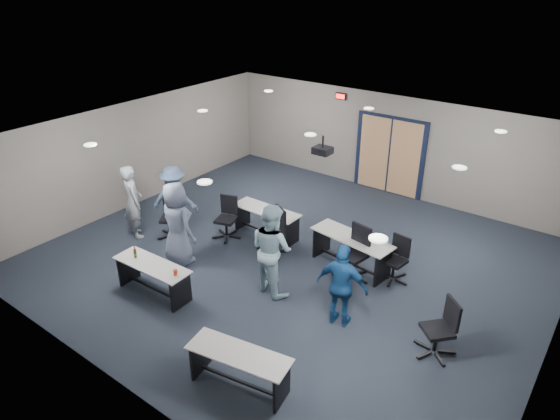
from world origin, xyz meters
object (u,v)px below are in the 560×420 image
Objects in this scene: person_back at (174,200)px; table_back_left at (266,218)px; chair_loose_right at (438,328)px; table_front_left at (153,273)px; person_navy at (342,286)px; chair_back_c at (353,254)px; chair_back_d at (395,260)px; chair_back_b at (271,232)px; table_back_right at (351,247)px; person_gray at (133,201)px; person_lightblue at (272,249)px; chair_back_a at (226,218)px; chair_loose_left at (171,217)px; table_front_right at (239,364)px; person_plaid at (177,224)px.

table_back_left is at bearing 179.73° from person_back.
person_back is (-6.49, 0.38, 0.31)m from chair_loose_right.
chair_loose_right is 6.51m from person_back.
table_front_left is 1.04× the size of person_navy.
chair_back_c is 1.19× the size of chair_back_d.
table_front_left is at bearing -80.45° from chair_back_b.
table_back_left is 1.77× the size of chair_back_d.
chair_back_b reaches higher than table_front_left.
chair_back_c is at bearing -49.76° from table_back_right.
person_lightblue reaches higher than person_gray.
person_back is at bearing -175.46° from chair_back_a.
person_gray is 3.87m from person_lightblue.
chair_back_d is at bearing -7.01° from chair_back_a.
chair_loose_left reaches higher than table_back_left.
table_back_right is at bearing -104.22° from person_lightblue.
chair_back_c is at bearing -77.01° from person_navy.
table_front_right is at bearing 69.57° from person_navy.
chair_loose_left is 4.75m from person_navy.
chair_back_b is 0.59× the size of person_plaid.
person_navy reaches higher than table_back_left.
table_front_left is 1.62× the size of chair_loose_right.
chair_loose_right reaches higher than chair_back_d.
table_back_right is at bearing 133.23° from chair_back_c.
chair_back_a is (-3.24, 3.29, 0.06)m from table_front_right.
person_navy is at bearing -87.16° from chair_back_d.
table_back_right is at bearing -139.07° from person_plaid.
chair_loose_left reaches higher than chair_back_d.
table_front_left is 0.89× the size of table_back_right.
table_front_right is 3.57m from chair_back_c.
chair_back_a reaches higher than table_back_left.
person_navy is (0.55, -1.39, 0.23)m from chair_back_c.
person_plaid is at bearing -111.08° from chair_back_a.
chair_back_d is at bearing 1.90° from table_back_left.
chair_back_b is 2.00m from person_plaid.
table_back_left is at bearing -120.42° from person_gray.
chair_back_d is at bearing -103.92° from person_navy.
person_plaid reaches higher than table_front_right.
chair_back_c is at bearing 42.94° from table_front_left.
table_back_right is at bearing 163.71° from person_back.
chair_loose_left is at bearing -125.26° from person_gray.
table_back_right is 1.82× the size of chair_loose_right.
table_front_left reaches higher than table_back_right.
table_back_left is 0.85m from chair_back_b.
chair_back_b is at bearing -38.91° from person_lightblue.
chair_back_c is (-0.10, 3.57, 0.12)m from table_front_right.
chair_back_a is at bearing -12.54° from person_lightblue.
chair_loose_left is at bearing 127.02° from table_front_left.
table_back_right is (2.57, 3.07, 0.03)m from table_front_left.
chair_loose_left is (-4.89, -1.43, 0.05)m from chair_back_d.
chair_loose_right is (4.64, -1.47, 0.05)m from table_back_left.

